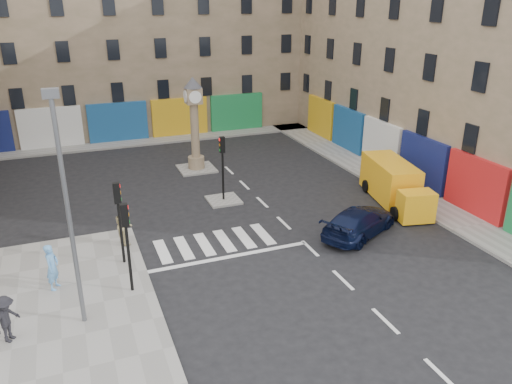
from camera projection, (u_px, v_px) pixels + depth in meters
ground at (320, 258)px, 22.47m from camera, size 120.00×120.00×0.00m
sidewalk_left at (62, 340)px, 17.00m from camera, size 7.00×16.00×0.15m
sidewalk_right at (364, 168)px, 34.04m from camera, size 2.60×30.00×0.15m
sidewalk_far at (146, 141)px, 40.33m from camera, size 32.00×2.40×0.15m
island_near at (224, 200)px, 28.71m from camera, size 1.80×1.80×0.12m
island_far at (197, 169)px, 33.91m from camera, size 2.40×2.40×0.12m
building_right at (454, 44)px, 33.26m from camera, size 10.00×30.00×16.00m
building_far at (127, 28)px, 42.27m from camera, size 32.00×10.00×17.00m
traffic_light_left_near at (127, 234)px, 18.88m from camera, size 0.28×0.22×3.70m
traffic_light_left_far at (119, 210)px, 20.96m from camera, size 0.28×0.22×3.70m
traffic_light_island at (223, 158)px, 27.78m from camera, size 0.28×0.22×3.70m
lamp_post at (67, 201)px, 16.23m from camera, size 0.50×0.25×8.30m
clock_pillar at (194, 118)px, 32.62m from camera, size 1.20×1.20×6.10m
navy_sedan at (359, 222)px, 24.46m from camera, size 5.14×3.99×1.39m
yellow_van at (394, 184)px, 28.20m from camera, size 3.08×6.39×2.24m
pedestrian_blue at (52, 267)px, 19.57m from camera, size 0.71×0.83×1.92m
pedestrian_tan at (124, 225)px, 23.24m from camera, size 0.92×1.06×1.86m
pedestrian_dark at (7, 319)px, 16.60m from camera, size 1.13×1.26×1.70m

